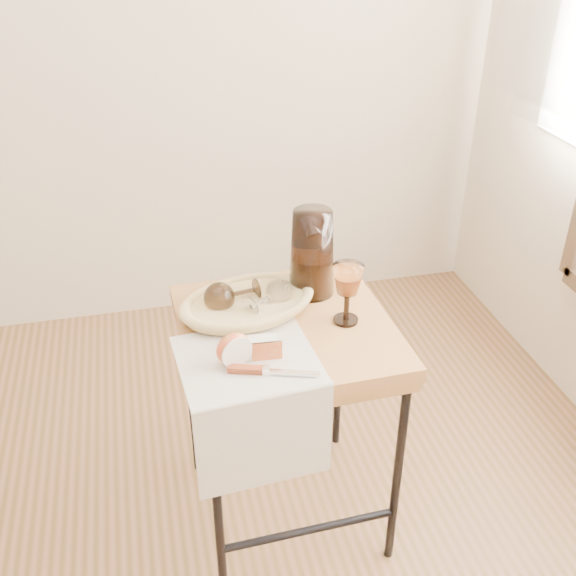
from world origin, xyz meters
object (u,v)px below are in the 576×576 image
object	(u,v)px
side_table	(286,424)
wine_goblet	(347,294)
bread_basket	(248,305)
apple_half	(233,348)
table_knife	(269,371)
goblet_lying_b	(267,298)
goblet_lying_a	(235,294)
pitcher	(312,253)
tea_towel	(247,360)

from	to	relation	value
side_table	wine_goblet	size ratio (longest dim) A/B	4.14
bread_basket	apple_half	distance (m)	0.23
bread_basket	table_knife	size ratio (longest dim) A/B	1.58
goblet_lying_b	apple_half	xyz separation A→B (m)	(-0.12, -0.19, -0.00)
goblet_lying_a	pitcher	world-z (taller)	pitcher
wine_goblet	goblet_lying_b	bearing A→B (deg)	157.35
goblet_lying_b	pitcher	world-z (taller)	pitcher
bread_basket	goblet_lying_b	distance (m)	0.06
goblet_lying_a	apple_half	size ratio (longest dim) A/B	1.56
bread_basket	goblet_lying_b	size ratio (longest dim) A/B	2.73
goblet_lying_a	wine_goblet	size ratio (longest dim) A/B	0.81
goblet_lying_b	pitcher	size ratio (longest dim) A/B	0.43
apple_half	table_knife	bearing A→B (deg)	-60.25
side_table	apple_half	distance (m)	0.44
goblet_lying_a	bread_basket	bearing A→B (deg)	142.59
side_table	tea_towel	distance (m)	0.39
side_table	goblet_lying_b	xyz separation A→B (m)	(-0.04, 0.06, 0.39)
side_table	goblet_lying_a	size ratio (longest dim) A/B	5.12
bread_basket	goblet_lying_a	world-z (taller)	goblet_lying_a
goblet_lying_b	wine_goblet	bearing A→B (deg)	-55.33
bread_basket	tea_towel	bearing A→B (deg)	-115.63
goblet_lying_b	apple_half	world-z (taller)	same
pitcher	apple_half	xyz separation A→B (m)	(-0.27, -0.28, -0.08)
bread_basket	goblet_lying_a	distance (m)	0.05
wine_goblet	apple_half	size ratio (longest dim) A/B	1.93
bread_basket	wine_goblet	distance (m)	0.27
table_knife	side_table	bearing A→B (deg)	84.46
tea_towel	apple_half	distance (m)	0.05
side_table	pitcher	size ratio (longest dim) A/B	2.43
goblet_lying_a	wine_goblet	xyz separation A→B (m)	(0.27, -0.11, 0.03)
goblet_lying_a	goblet_lying_b	distance (m)	0.09
pitcher	apple_half	bearing A→B (deg)	-154.04
table_knife	bread_basket	bearing A→B (deg)	107.92
wine_goblet	side_table	bearing A→B (deg)	171.27
bread_basket	table_knife	bearing A→B (deg)	-104.71
pitcher	apple_half	world-z (taller)	pitcher
wine_goblet	table_knife	world-z (taller)	wine_goblet
side_table	tea_towel	xyz separation A→B (m)	(-0.13, -0.13, 0.35)
apple_half	table_knife	world-z (taller)	apple_half
wine_goblet	table_knife	bearing A→B (deg)	-143.79
apple_half	goblet_lying_a	bearing A→B (deg)	59.22
bread_basket	goblet_lying_a	xyz separation A→B (m)	(-0.03, 0.01, 0.03)
side_table	bread_basket	distance (m)	0.38
side_table	tea_towel	size ratio (longest dim) A/B	2.12
side_table	table_knife	bearing A→B (deg)	-113.40
pitcher	wine_goblet	bearing A→B (deg)	-94.38
bread_basket	goblet_lying_b	bearing A→B (deg)	-36.57
wine_goblet	apple_half	xyz separation A→B (m)	(-0.31, -0.11, -0.04)
apple_half	tea_towel	bearing A→B (deg)	-14.59
table_knife	pitcher	bearing A→B (deg)	78.66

